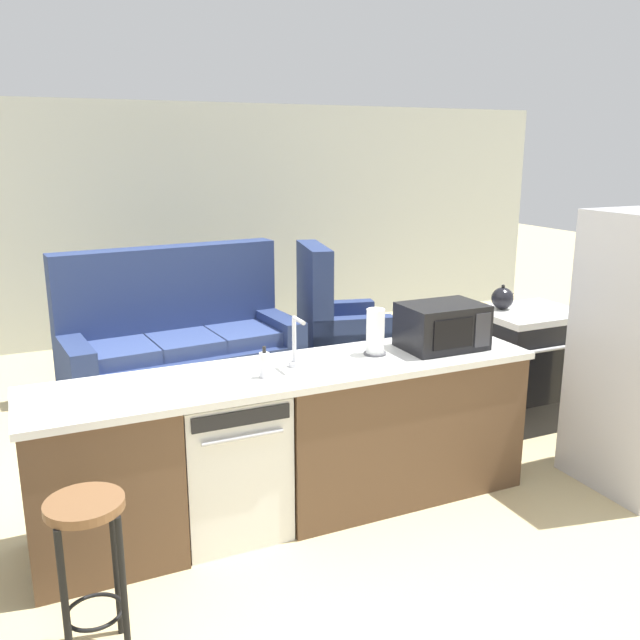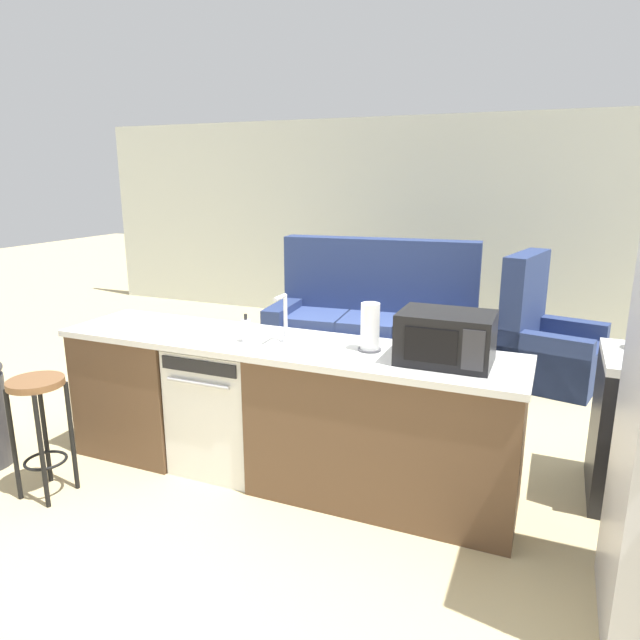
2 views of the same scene
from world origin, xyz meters
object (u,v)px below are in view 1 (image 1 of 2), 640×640
object	(u,v)px
bar_stool	(88,546)
couch	(178,348)
stove_range	(526,366)
paper_towel_roll	(375,332)
soap_bottle	(265,365)
armchair	(334,329)
microwave	(442,326)
kettle	(503,298)
dishwasher	(227,459)

from	to	relation	value
bar_stool	couch	distance (m)	3.30
bar_stool	stove_range	bearing A→B (deg)	20.91
stove_range	paper_towel_roll	world-z (taller)	paper_towel_roll
stove_range	soap_bottle	world-z (taller)	soap_bottle
stove_range	bar_stool	world-z (taller)	stove_range
bar_stool	couch	bearing A→B (deg)	70.82
armchair	microwave	bearing A→B (deg)	-100.41
soap_bottle	bar_stool	bearing A→B (deg)	-146.34
soap_bottle	armchair	size ratio (longest dim) A/B	0.15
bar_stool	soap_bottle	bearing A→B (deg)	33.66
microwave	kettle	size ratio (longest dim) A/B	2.44
paper_towel_roll	armchair	world-z (taller)	armchair
paper_towel_roll	kettle	world-z (taller)	paper_towel_roll
kettle	armchair	bearing A→B (deg)	107.14
stove_range	couch	xyz separation A→B (m)	(-2.33, 1.81, -0.06)
soap_bottle	kettle	size ratio (longest dim) A/B	0.86
stove_range	armchair	size ratio (longest dim) A/B	0.75
stove_range	microwave	xyz separation A→B (m)	(-1.19, -0.55, 0.59)
kettle	armchair	distance (m)	2.02
stove_range	couch	world-z (taller)	couch
microwave	soap_bottle	bearing A→B (deg)	-176.47
dishwasher	soap_bottle	world-z (taller)	soap_bottle
dishwasher	bar_stool	bearing A→B (deg)	-137.14
bar_stool	couch	xyz separation A→B (m)	(1.08, 3.12, -0.14)
paper_towel_roll	armchair	xyz separation A→B (m)	(0.91, 2.46, -0.69)
microwave	soap_bottle	xyz separation A→B (m)	(-1.20, -0.07, -0.07)
kettle	armchair	size ratio (longest dim) A/B	0.17
dishwasher	kettle	bearing A→B (deg)	15.58
soap_bottle	couch	xyz separation A→B (m)	(0.06, 2.43, -0.58)
dishwasher	microwave	size ratio (longest dim) A/B	1.68
couch	armchair	bearing A→B (deg)	5.46
bar_stool	paper_towel_roll	bearing A→B (deg)	24.37
soap_bottle	stove_range	bearing A→B (deg)	14.61
soap_bottle	bar_stool	world-z (taller)	soap_bottle
kettle	couch	xyz separation A→B (m)	(-2.17, 1.68, -0.59)
kettle	paper_towel_roll	bearing A→B (deg)	-156.82
paper_towel_roll	soap_bottle	size ratio (longest dim) A/B	1.60
stove_range	kettle	bearing A→B (deg)	141.81
dishwasher	armchair	distance (m)	3.13
kettle	armchair	world-z (taller)	armchair
soap_bottle	kettle	world-z (taller)	kettle
microwave	kettle	bearing A→B (deg)	33.52
stove_range	armchair	bearing A→B (deg)	110.42
microwave	couch	world-z (taller)	couch
dishwasher	couch	distance (m)	2.37
microwave	couch	xyz separation A→B (m)	(-1.14, 2.36, -0.65)
stove_range	microwave	world-z (taller)	microwave
microwave	soap_bottle	world-z (taller)	microwave
couch	armchair	xyz separation A→B (m)	(1.60, 0.15, -0.04)
soap_bottle	bar_stool	size ratio (longest dim) A/B	0.24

